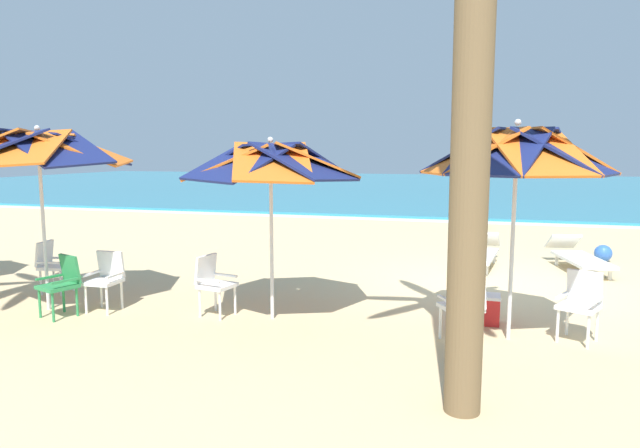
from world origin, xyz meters
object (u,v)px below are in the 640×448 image
Objects in this scene: plastic_chair_2 at (213,281)px; sun_lounger_1 at (479,252)px; plastic_chair_5 at (62,282)px; beach_ball at (603,253)px; plastic_chair_3 at (52,263)px; beachgoer_seated at (482,219)px; beach_umbrella_2 at (39,150)px; palm_tree_1 at (475,14)px; beach_umbrella_0 at (517,153)px; plastic_chair_0 at (580,301)px; plastic_chair_1 at (463,304)px; beach_umbrella_1 at (271,163)px; plastic_chair_4 at (106,277)px; sun_lounger_0 at (578,256)px; cooler_box at (481,308)px.

plastic_chair_2 reaches higher than sun_lounger_1.
beach_ball is at bearing 37.97° from plastic_chair_5.
plastic_chair_3 is 2.41× the size of beach_ball.
beach_umbrella_2 is at bearing -119.68° from beachgoer_seated.
beach_umbrella_2 reaches higher than beachgoer_seated.
sun_lounger_1 is 0.39× the size of palm_tree_1.
beach_umbrella_0 is 2.62m from palm_tree_1.
beach_ball is (2.68, 8.06, -3.24)m from palm_tree_1.
plastic_chair_3 is (-7.15, 0.35, -1.81)m from beach_umbrella_0.
plastic_chair_0 is 1.00× the size of plastic_chair_1.
beach_umbrella_1 is 0.45× the size of palm_tree_1.
palm_tree_1 is (5.56, -1.62, 2.92)m from plastic_chair_5.
plastic_chair_4 is at bearing -177.33° from beach_umbrella_0.
beach_umbrella_2 is at bearing -140.70° from sun_lounger_1.
plastic_chair_2 is 3.14m from beach_umbrella_2.
plastic_chair_3 is at bearing 127.41° from beach_umbrella_2.
plastic_chair_4 is at bearing -142.54° from beach_ball.
sun_lounger_0 is at bearing -72.78° from beachgoer_seated.
beach_umbrella_2 reaches higher than plastic_chair_0.
cooler_box is at bearing -114.45° from sun_lounger_0.
beach_umbrella_0 is 1.07× the size of beach_umbrella_1.
plastic_chair_4 is 0.59m from plastic_chair_5.
beachgoer_seated is at bearing 88.54° from plastic_chair_1.
beach_umbrella_1 reaches higher than beachgoer_seated.
plastic_chair_0 is 5.72m from beach_ball.
plastic_chair_5 is (-6.06, -0.69, -1.81)m from beach_umbrella_0.
plastic_chair_5 is at bearing -173.46° from beach_umbrella_0.
plastic_chair_4 is at bearing -22.40° from plastic_chair_3.
beach_umbrella_1 reaches higher than beach_ball.
plastic_chair_0 is at bearing 21.09° from plastic_chair_1.
beach_umbrella_1 is at bearing -177.22° from plastic_chair_0.
beach_umbrella_0 is 10.66m from beachgoer_seated.
cooler_box reaches higher than beach_ball.
beach_umbrella_2 is at bearing -178.68° from plastic_chair_1.
beach_umbrella_1 is at bearing 4.45° from plastic_chair_2.
plastic_chair_4 is (1.50, -0.62, 0.00)m from plastic_chair_3.
plastic_chair_1 is 0.39× the size of sun_lounger_0.
plastic_chair_2 is 1.00× the size of plastic_chair_5.
beachgoer_seated is at bearing 117.48° from beach_ball.
plastic_chair_2 is 1.00× the size of plastic_chair_3.
palm_tree_1 is at bearing -91.18° from sun_lounger_1.
palm_tree_1 reaches higher than plastic_chair_0.
plastic_chair_3 reaches higher than beach_ball.
plastic_chair_4 and plastic_chair_5 have the same top height.
beachgoer_seated is (2.87, 10.46, -1.89)m from beach_umbrella_1.
plastic_chair_5 is (-2.92, -0.69, -1.68)m from beach_umbrella_1.
plastic_chair_4 is (-2.51, -0.26, -1.68)m from beach_umbrella_1.
plastic_chair_1 is 1.00× the size of plastic_chair_5.
beach_ball is at bearing 37.46° from plastic_chair_4.
plastic_chair_3 is at bearing 173.97° from plastic_chair_1.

